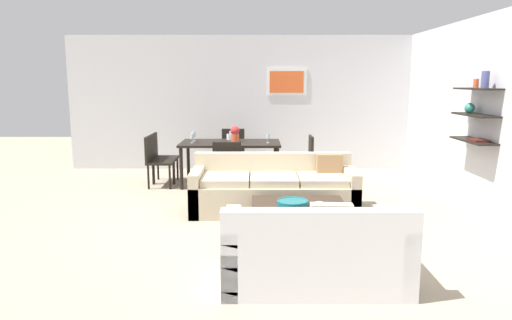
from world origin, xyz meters
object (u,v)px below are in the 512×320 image
(dining_chair_left_far, at_px, (161,154))
(wine_glass_head, at_px, (232,133))
(sofa_beige, at_px, (275,191))
(wine_glass_foot, at_px, (230,137))
(centerpiece_vase, at_px, (236,133))
(dining_chair_foot, at_px, (228,165))
(dining_chair_head, at_px, (234,149))
(wine_glass_right_near, at_px, (268,137))
(dining_chair_left_near, at_px, (156,158))
(dining_chair_right_near, at_px, (305,158))
(wine_glass_left_near, at_px, (193,136))
(loveseat_white, at_px, (315,252))
(wine_glass_left_far, at_px, (194,135))
(candle_jar, at_px, (320,205))
(dining_table, at_px, (231,146))
(decorative_bowl, at_px, (293,203))
(coffee_table, at_px, (299,221))

(dining_chair_left_far, bearing_deg, wine_glass_head, 8.83)
(sofa_beige, distance_m, wine_glass_foot, 1.60)
(wine_glass_foot, bearing_deg, dining_chair_left_far, 154.03)
(dining_chair_left_far, xyz_separation_m, centerpiece_vase, (1.35, -0.15, 0.39))
(dining_chair_foot, distance_m, dining_chair_head, 1.75)
(dining_chair_left_far, height_order, wine_glass_right_near, wine_glass_right_near)
(dining_chair_left_near, bearing_deg, dining_chair_right_near, 0.00)
(dining_chair_right_near, xyz_separation_m, dining_chair_left_far, (-2.54, 0.42, 0.00))
(dining_chair_foot, height_order, wine_glass_foot, wine_glass_foot)
(dining_chair_left_far, relative_size, wine_glass_left_near, 5.27)
(sofa_beige, bearing_deg, dining_chair_left_near, 142.57)
(dining_chair_left_far, bearing_deg, loveseat_white, -62.41)
(wine_glass_left_near, bearing_deg, loveseat_white, -67.74)
(dining_chair_left_near, relative_size, wine_glass_left_far, 5.04)
(dining_chair_right_near, height_order, dining_chair_left_far, same)
(sofa_beige, bearing_deg, wine_glass_foot, 118.12)
(wine_glass_left_far, xyz_separation_m, wine_glass_foot, (0.65, -0.52, 0.02))
(loveseat_white, bearing_deg, wine_glass_right_near, 94.63)
(candle_jar, distance_m, dining_table, 3.17)
(wine_glass_right_near, distance_m, centerpiece_vase, 0.60)
(decorative_bowl, relative_size, dining_chair_left_near, 0.42)
(dining_chair_foot, xyz_separation_m, dining_chair_left_far, (-1.27, 1.09, 0.00))
(decorative_bowl, height_order, dining_chair_foot, dining_chair_foot)
(dining_chair_head, height_order, wine_glass_right_near, wine_glass_right_near)
(dining_chair_left_far, bearing_deg, dining_chair_foot, -40.52)
(dining_chair_head, bearing_deg, dining_chair_left_near, -139.48)
(coffee_table, height_order, dining_chair_left_near, dining_chair_left_near)
(wine_glass_right_near, distance_m, wine_glass_foot, 0.71)
(dining_chair_foot, bearing_deg, wine_glass_head, 90.00)
(dining_chair_head, bearing_deg, wine_glass_right_near, -56.70)
(wine_glass_left_near, height_order, wine_glass_foot, wine_glass_foot)
(candle_jar, distance_m, dining_chair_right_near, 2.73)
(wine_glass_head, distance_m, wine_glass_foot, 0.82)
(sofa_beige, bearing_deg, candle_jar, -69.15)
(wine_glass_head, bearing_deg, dining_chair_left_far, -171.17)
(dining_table, xyz_separation_m, dining_chair_head, (0.00, 0.87, -0.17))
(sofa_beige, height_order, centerpiece_vase, centerpiece_vase)
(coffee_table, relative_size, dining_chair_right_near, 1.26)
(coffee_table, relative_size, dining_chair_foot, 1.26)
(sofa_beige, bearing_deg, dining_chair_right_near, 69.30)
(sofa_beige, relative_size, dining_table, 1.31)
(loveseat_white, bearing_deg, sofa_beige, 96.55)
(coffee_table, xyz_separation_m, dining_chair_right_near, (0.32, 2.59, 0.31))
(sofa_beige, relative_size, dining_chair_left_near, 2.57)
(loveseat_white, height_order, dining_chair_foot, dining_chair_foot)
(coffee_table, height_order, dining_table, dining_table)
(sofa_beige, relative_size, wine_glass_left_far, 12.94)
(dining_chair_left_near, bearing_deg, coffee_table, -49.44)
(dining_chair_foot, distance_m, dining_chair_left_near, 1.43)
(wine_glass_left_near, distance_m, wine_glass_foot, 0.71)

